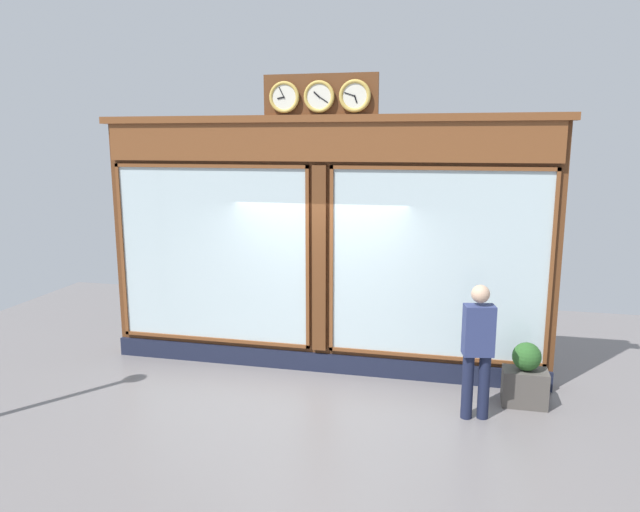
{
  "coord_description": "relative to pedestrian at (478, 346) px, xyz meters",
  "views": [
    {
      "loc": [
        -1.85,
        8.07,
        3.35
      ],
      "look_at": [
        0.0,
        0.0,
        1.74
      ],
      "focal_mm": 33.03,
      "sensor_mm": 36.0,
      "label": 1
    }
  ],
  "objects": [
    {
      "name": "shop_facade",
      "position": [
        2.2,
        -1.18,
        0.95
      ],
      "size": [
        6.65,
        0.42,
        4.27
      ],
      "color": "#5B3319",
      "rests_on": "ground_plane"
    },
    {
      "name": "planter_shrub",
      "position": [
        -0.64,
        -0.52,
        -0.27
      ],
      "size": [
        0.36,
        0.36,
        0.36
      ],
      "primitive_type": "sphere",
      "color": "#285623",
      "rests_on": "planter_box"
    },
    {
      "name": "ground_plane",
      "position": [
        2.2,
        1.75,
        -0.93
      ],
      "size": [
        14.0,
        14.0,
        0.0
      ],
      "primitive_type": "plane",
      "color": "slate"
    },
    {
      "name": "pedestrian",
      "position": [
        0.0,
        0.0,
        0.0
      ],
      "size": [
        0.4,
        0.29,
        1.69
      ],
      "color": "#191E38",
      "rests_on": "ground_plane"
    },
    {
      "name": "planter_box",
      "position": [
        -0.64,
        -0.52,
        -0.69
      ],
      "size": [
        0.56,
        0.36,
        0.48
      ],
      "primitive_type": "cube",
      "color": "#4C4742",
      "rests_on": "ground_plane"
    }
  ]
}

